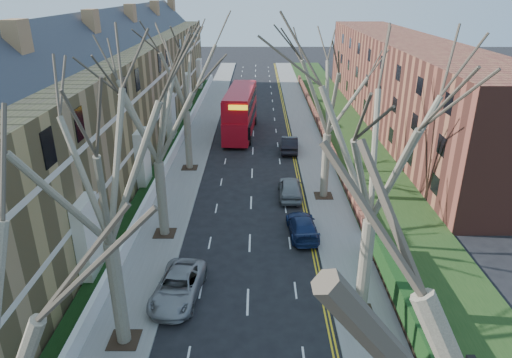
{
  "coord_description": "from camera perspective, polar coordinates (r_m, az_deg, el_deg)",
  "views": [
    {
      "loc": [
        0.53,
        -10.64,
        15.35
      ],
      "look_at": [
        0.39,
        19.04,
        2.81
      ],
      "focal_mm": 32.0,
      "sensor_mm": 36.0,
      "label": 1
    }
  ],
  "objects": [
    {
      "name": "pavement_right",
      "position": [
        52.23,
        6.3,
        5.75
      ],
      "size": [
        3.0,
        102.0,
        0.12
      ],
      "primitive_type": "cube",
      "color": "slate",
      "rests_on": "ground"
    },
    {
      "name": "tree_left_mid",
      "position": [
        18.69,
        -19.25,
        3.54
      ],
      "size": [
        10.5,
        10.5,
        14.71
      ],
      "color": "brown",
      "rests_on": "ground"
    },
    {
      "name": "car_left_far",
      "position": [
        25.16,
        -9.72,
        -13.13
      ],
      "size": [
        2.8,
        5.13,
        1.37
      ],
      "primitive_type": "imported",
      "rotation": [
        0.0,
        0.0,
        -0.11
      ],
      "color": "gray",
      "rests_on": "ground"
    },
    {
      "name": "car_right_mid",
      "position": [
        35.92,
        4.29,
        -1.12
      ],
      "size": [
        1.88,
        4.51,
        1.52
      ],
      "primitive_type": "imported",
      "rotation": [
        0.0,
        0.0,
        3.12
      ],
      "color": "gray",
      "rests_on": "ground"
    },
    {
      "name": "pavement_left",
      "position": [
        52.35,
        -6.94,
        5.76
      ],
      "size": [
        3.0,
        102.0,
        0.12
      ],
      "primitive_type": "cube",
      "color": "slate",
      "rests_on": "ground"
    },
    {
      "name": "flats_right",
      "position": [
        57.2,
        17.85,
        11.4
      ],
      "size": [
        13.97,
        54.0,
        10.0
      ],
      "color": "brown",
      "rests_on": "ground"
    },
    {
      "name": "tree_left_dist",
      "position": [
        39.57,
        -9.07,
        14.22
      ],
      "size": [
        10.5,
        10.5,
        14.71
      ],
      "color": "brown",
      "rests_on": "ground"
    },
    {
      "name": "tree_right_mid",
      "position": [
        20.2,
        15.16,
        5.43
      ],
      "size": [
        10.5,
        10.5,
        14.71
      ],
      "color": "brown",
      "rests_on": "ground"
    },
    {
      "name": "tree_left_far",
      "position": [
        28.04,
        -12.76,
        9.77
      ],
      "size": [
        10.15,
        10.15,
        14.22
      ],
      "color": "brown",
      "rests_on": "ground"
    },
    {
      "name": "car_right_near",
      "position": [
        30.66,
        5.81,
        -5.86
      ],
      "size": [
        2.11,
        4.6,
        1.3
      ],
      "primitive_type": "imported",
      "rotation": [
        0.0,
        0.0,
        3.2
      ],
      "color": "navy",
      "rests_on": "ground"
    },
    {
      "name": "car_right_far",
      "position": [
        46.09,
        4.22,
        4.4
      ],
      "size": [
        1.89,
        4.74,
        1.53
      ],
      "primitive_type": "imported",
      "rotation": [
        0.0,
        0.0,
        3.08
      ],
      "color": "black",
      "rests_on": "ground"
    },
    {
      "name": "front_wall_left",
      "position": [
        44.92,
        -10.25,
        3.39
      ],
      "size": [
        0.3,
        78.0,
        1.0
      ],
      "color": "white",
      "rests_on": "ground"
    },
    {
      "name": "terrace_left",
      "position": [
        45.07,
        -18.31,
        9.18
      ],
      "size": [
        9.7,
        78.0,
        13.6
      ],
      "color": "#99824E",
      "rests_on": "ground"
    },
    {
      "name": "tree_right_far",
      "position": [
        33.61,
        9.33,
        12.15
      ],
      "size": [
        10.15,
        10.15,
        14.22
      ],
      "color": "brown",
      "rests_on": "ground"
    },
    {
      "name": "double_decker_bus",
      "position": [
        51.13,
        -1.95,
        8.27
      ],
      "size": [
        3.58,
        12.03,
        4.93
      ],
      "rotation": [
        0.0,
        0.0,
        3.07
      ],
      "color": "#A30B18",
      "rests_on": "ground"
    },
    {
      "name": "grass_verge_right",
      "position": [
        52.87,
        11.19,
        5.76
      ],
      "size": [
        6.0,
        102.0,
        0.06
      ],
      "color": "#1A3513",
      "rests_on": "ground"
    }
  ]
}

